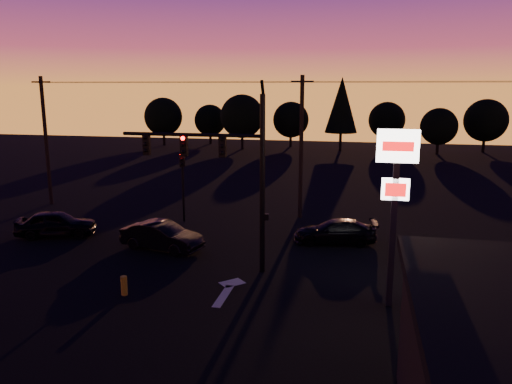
# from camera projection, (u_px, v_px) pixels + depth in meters

# --- Properties ---
(ground) EXTENTS (120.00, 120.00, 0.00)m
(ground) POSITION_uv_depth(u_px,v_px,m) (204.00, 305.00, 19.33)
(ground) COLOR black
(ground) RESTS_ON ground
(lane_arrow) EXTENTS (1.20, 3.10, 0.01)m
(lane_arrow) POSITION_uv_depth(u_px,v_px,m) (228.00, 289.00, 20.82)
(lane_arrow) COLOR beige
(lane_arrow) RESTS_ON ground
(traffic_signal_mast) EXTENTS (6.79, 0.52, 8.58)m
(traffic_signal_mast) POSITION_uv_depth(u_px,v_px,m) (227.00, 164.00, 22.14)
(traffic_signal_mast) COLOR black
(traffic_signal_mast) RESTS_ON ground
(secondary_signal) EXTENTS (0.30, 0.31, 4.35)m
(secondary_signal) POSITION_uv_depth(u_px,v_px,m) (183.00, 177.00, 30.73)
(secondary_signal) COLOR black
(secondary_signal) RESTS_ON ground
(pylon_sign) EXTENTS (1.50, 0.28, 6.80)m
(pylon_sign) POSITION_uv_depth(u_px,v_px,m) (396.00, 181.00, 18.32)
(pylon_sign) COLOR black
(pylon_sign) RESTS_ON ground
(utility_pole_0) EXTENTS (1.40, 0.26, 9.00)m
(utility_pole_0) POSITION_uv_depth(u_px,v_px,m) (46.00, 140.00, 35.01)
(utility_pole_0) COLOR black
(utility_pole_0) RESTS_ON ground
(utility_pole_1) EXTENTS (1.40, 0.26, 9.00)m
(utility_pole_1) POSITION_uv_depth(u_px,v_px,m) (301.00, 147.00, 31.36)
(utility_pole_1) COLOR black
(utility_pole_1) RESTS_ON ground
(power_wires) EXTENTS (36.00, 1.22, 0.07)m
(power_wires) POSITION_uv_depth(u_px,v_px,m) (302.00, 82.00, 30.53)
(power_wires) COLOR black
(power_wires) RESTS_ON ground
(bollard) EXTENTS (0.26, 0.26, 0.79)m
(bollard) POSITION_uv_depth(u_px,v_px,m) (124.00, 286.00, 20.22)
(bollard) COLOR gold
(bollard) RESTS_ON ground
(tree_0) EXTENTS (5.36, 5.36, 6.74)m
(tree_0) POSITION_uv_depth(u_px,v_px,m) (163.00, 117.00, 70.78)
(tree_0) COLOR black
(tree_0) RESTS_ON ground
(tree_1) EXTENTS (4.54, 4.54, 5.71)m
(tree_1) POSITION_uv_depth(u_px,v_px,m) (210.00, 120.00, 72.56)
(tree_1) COLOR black
(tree_1) RESTS_ON ground
(tree_2) EXTENTS (5.77, 5.78, 7.26)m
(tree_2) POSITION_uv_depth(u_px,v_px,m) (242.00, 116.00, 66.37)
(tree_2) COLOR black
(tree_2) RESTS_ON ground
(tree_3) EXTENTS (4.95, 4.95, 6.22)m
(tree_3) POSITION_uv_depth(u_px,v_px,m) (291.00, 120.00, 69.11)
(tree_3) COLOR black
(tree_3) RESTS_ON ground
(tree_4) EXTENTS (4.18, 4.18, 9.50)m
(tree_4) POSITION_uv_depth(u_px,v_px,m) (342.00, 105.00, 64.37)
(tree_4) COLOR black
(tree_4) RESTS_ON ground
(tree_5) EXTENTS (4.95, 4.95, 6.22)m
(tree_5) POSITION_uv_depth(u_px,v_px,m) (387.00, 120.00, 68.39)
(tree_5) COLOR black
(tree_5) RESTS_ON ground
(tree_6) EXTENTS (4.54, 4.54, 5.71)m
(tree_6) POSITION_uv_depth(u_px,v_px,m) (439.00, 126.00, 61.50)
(tree_6) COLOR black
(tree_6) RESTS_ON ground
(tree_7) EXTENTS (5.36, 5.36, 6.74)m
(tree_7) POSITION_uv_depth(u_px,v_px,m) (486.00, 120.00, 63.03)
(tree_7) COLOR black
(tree_7) RESTS_ON ground
(car_left) EXTENTS (4.64, 3.01, 1.47)m
(car_left) POSITION_uv_depth(u_px,v_px,m) (56.00, 224.00, 28.08)
(car_left) COLOR black
(car_left) RESTS_ON ground
(car_mid) EXTENTS (4.58, 2.45, 1.44)m
(car_mid) POSITION_uv_depth(u_px,v_px,m) (162.00, 236.00, 25.82)
(car_mid) COLOR black
(car_mid) RESTS_ON ground
(car_right) EXTENTS (4.62, 2.40, 1.28)m
(car_right) POSITION_uv_depth(u_px,v_px,m) (335.00, 231.00, 26.89)
(car_right) COLOR black
(car_right) RESTS_ON ground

